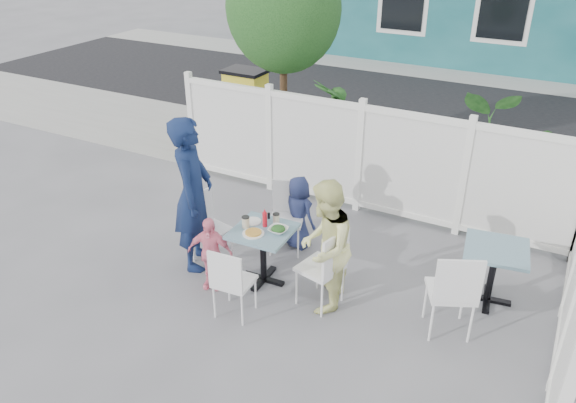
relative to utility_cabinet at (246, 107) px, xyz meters
The scene contains 29 objects.
ground 4.91m from the utility_cabinet, 55.28° to the right, with size 80.00×80.00×0.00m, color slate.
near_sidewalk 2.85m from the utility_cabinet, ahead, with size 24.00×2.60×0.01m, color gray.
street 4.51m from the utility_cabinet, 51.63° to the left, with size 24.00×5.00×0.01m, color black.
far_sidewalk 7.19m from the utility_cabinet, 67.22° to the left, with size 24.00×1.60×0.01m, color gray.
fence_back 3.29m from the utility_cabinet, 29.13° to the right, with size 5.86×0.08×1.60m.
fence_right 6.70m from the utility_cabinet, 30.50° to the right, with size 0.08×3.66×1.60m.
tree 2.38m from the utility_cabinet, 30.86° to the right, with size 1.80×1.62×3.59m.
utility_cabinet is the anchor object (origin of this frame).
potted_shrub_a 2.37m from the utility_cabinet, 22.36° to the right, with size 0.92×0.92×1.64m, color #153B15.
potted_shrub_b 4.76m from the utility_cabinet, 12.14° to the right, with size 1.48×1.29×1.65m, color #153B15.
main_table 4.56m from the utility_cabinet, 55.82° to the right, with size 0.69×0.69×0.70m.
spare_table 5.78m from the utility_cabinet, 30.33° to the right, with size 0.75×0.75×0.70m.
chair_left 4.06m from the utility_cabinet, 65.12° to the right, with size 0.47×0.48×0.90m.
chair_right 5.15m from the utility_cabinet, 48.58° to the right, with size 0.51×0.52×0.96m.
chair_back 3.86m from the utility_cabinet, 50.51° to the right, with size 0.52×0.51×0.91m.
chair_near 5.21m from the utility_cabinet, 60.06° to the right, with size 0.42×0.41×0.86m.
chair_spare 6.01m from the utility_cabinet, 38.13° to the right, with size 0.60×0.59×1.01m.
man 4.17m from the utility_cabinet, 66.70° to the right, with size 0.70×0.46×1.91m, color #111E45.
woman 5.12m from the utility_cabinet, 48.77° to the right, with size 0.74×0.57×1.51m, color #DADD43.
boy 3.87m from the utility_cabinet, 48.31° to the right, with size 0.48×0.31×0.99m, color #1D254A.
toddler 4.65m from the utility_cabinet, 63.35° to the right, with size 0.53×0.22×0.91m, color pink.
plate_main 4.64m from the utility_cabinet, 57.18° to the right, with size 0.25×0.25×0.02m, color white.
plate_side 4.37m from the utility_cabinet, 57.21° to the right, with size 0.21×0.21×0.01m, color white.
salad_bowl 4.63m from the utility_cabinet, 53.69° to the right, with size 0.22×0.22×0.05m, color white.
coffee_cup_a 4.49m from the utility_cabinet, 58.21° to the right, with size 0.09×0.09×0.13m, color beige.
coffee_cup_b 4.43m from the utility_cabinet, 53.65° to the right, with size 0.08×0.08×0.11m, color beige.
ketchup_bottle 4.48m from the utility_cabinet, 55.42° to the right, with size 0.05×0.05×0.18m, color red.
salt_shaker 4.31m from the utility_cabinet, 55.07° to the right, with size 0.03×0.03×0.07m, color white.
pepper_shaker 4.31m from the utility_cabinet, 54.62° to the right, with size 0.03×0.03×0.07m, color black.
Camera 1 is at (2.62, -4.48, 3.97)m, focal length 35.00 mm.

